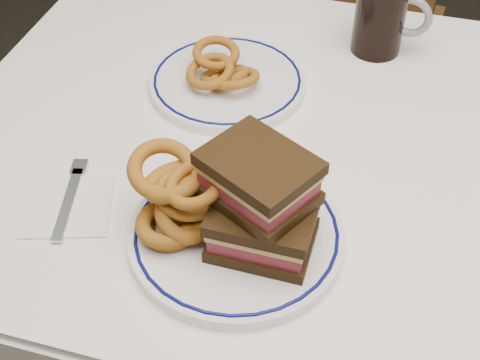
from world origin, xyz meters
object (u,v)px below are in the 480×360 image
(main_plate, at_px, (236,235))
(chair_far, at_px, (334,31))
(far_plate, at_px, (227,82))
(beer_mug, at_px, (382,12))
(reuben_sandwich, at_px, (261,203))

(main_plate, bearing_deg, chair_far, 90.33)
(chair_far, bearing_deg, far_plate, -100.41)
(chair_far, xyz_separation_m, main_plate, (0.01, -0.88, 0.22))
(chair_far, relative_size, far_plate, 3.84)
(chair_far, height_order, beer_mug, chair_far)
(main_plate, relative_size, far_plate, 1.09)
(chair_far, height_order, far_plate, chair_far)
(main_plate, distance_m, beer_mug, 0.52)
(chair_far, height_order, reuben_sandwich, chair_far)
(beer_mug, bearing_deg, far_plate, -141.44)
(main_plate, height_order, reuben_sandwich, reuben_sandwich)
(reuben_sandwich, relative_size, far_plate, 0.62)
(chair_far, bearing_deg, beer_mug, -72.12)
(chair_far, relative_size, main_plate, 3.53)
(chair_far, distance_m, beer_mug, 0.49)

